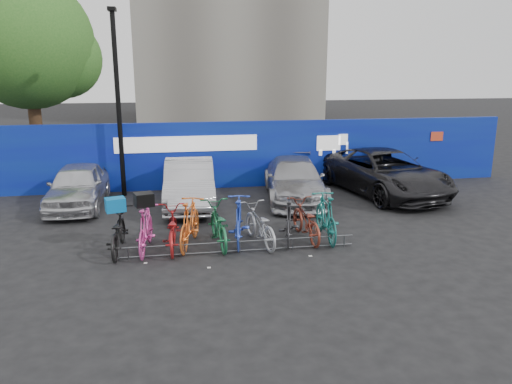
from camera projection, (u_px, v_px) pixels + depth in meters
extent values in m
plane|color=black|center=(237.00, 244.00, 12.49)|extent=(100.00, 100.00, 0.00)
cube|color=#0B129A|center=(215.00, 155.00, 17.93)|extent=(22.00, 0.15, 2.40)
cube|color=white|center=(187.00, 144.00, 17.56)|extent=(5.00, 0.02, 0.55)
cube|color=white|center=(329.00, 143.00, 18.42)|extent=(1.20, 0.02, 0.90)
cube|color=#D04224|center=(437.00, 136.00, 19.07)|extent=(0.50, 0.02, 0.35)
cylinder|color=#382314|center=(36.00, 124.00, 20.43)|extent=(0.50, 0.50, 4.00)
sphere|color=#275D1D|center=(27.00, 43.00, 19.64)|extent=(5.20, 5.20, 5.20)
sphere|color=#275D1D|center=(62.00, 59.00, 20.27)|extent=(3.20, 3.20, 3.20)
cylinder|color=black|center=(119.00, 107.00, 16.40)|extent=(0.16, 0.16, 6.00)
cube|color=black|center=(112.00, 9.00, 15.64)|extent=(0.25, 0.50, 0.12)
cylinder|color=#595B60|center=(240.00, 242.00, 11.85)|extent=(5.60, 0.03, 0.03)
cylinder|color=#595B60|center=(240.00, 251.00, 11.91)|extent=(5.60, 0.03, 0.03)
cylinder|color=#595B60|center=(128.00, 254.00, 11.47)|extent=(0.03, 0.03, 0.28)
cylinder|color=#595B60|center=(185.00, 250.00, 11.68)|extent=(0.03, 0.03, 0.28)
cylinder|color=#595B60|center=(240.00, 247.00, 11.88)|extent=(0.03, 0.03, 0.28)
cylinder|color=#595B60|center=(293.00, 244.00, 12.09)|extent=(0.03, 0.03, 0.28)
cylinder|color=#595B60|center=(344.00, 241.00, 12.30)|extent=(0.03, 0.03, 0.28)
imported|color=silver|center=(78.00, 186.00, 15.61)|extent=(1.66, 4.01, 1.36)
imported|color=#A7A6AB|center=(189.00, 183.00, 15.76)|extent=(1.67, 4.40, 1.43)
imported|color=#9D9DA1|center=(295.00, 180.00, 16.50)|extent=(2.46, 4.80, 1.33)
imported|color=black|center=(384.00, 172.00, 17.16)|extent=(3.55, 5.87, 1.52)
imported|color=black|center=(117.00, 232.00, 11.83)|extent=(0.75, 1.97, 1.02)
imported|color=#E342A0|center=(146.00, 229.00, 11.87)|extent=(0.73, 1.94, 1.14)
imported|color=#AC1C1D|center=(172.00, 229.00, 12.05)|extent=(0.72, 1.94, 1.01)
imported|color=orange|center=(190.00, 223.00, 12.20)|extent=(1.06, 2.07, 1.19)
imported|color=#1A673B|center=(218.00, 225.00, 12.30)|extent=(0.87, 2.06, 1.06)
imported|color=blue|center=(239.00, 220.00, 12.41)|extent=(0.86, 2.05, 1.20)
imported|color=#9FA1A6|center=(259.00, 225.00, 12.36)|extent=(1.05, 2.00, 1.00)
imported|color=#2B2A2D|center=(289.00, 220.00, 12.56)|extent=(0.98, 1.98, 1.14)
imported|color=maroon|center=(306.00, 221.00, 12.71)|extent=(0.84, 1.97, 1.01)
imported|color=#196E67|center=(326.00, 217.00, 12.70)|extent=(0.66, 2.02, 1.20)
cube|color=#0762A9|center=(115.00, 205.00, 11.66)|extent=(0.52, 0.44, 0.32)
cube|color=black|center=(144.00, 199.00, 11.69)|extent=(0.51, 0.48, 0.31)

